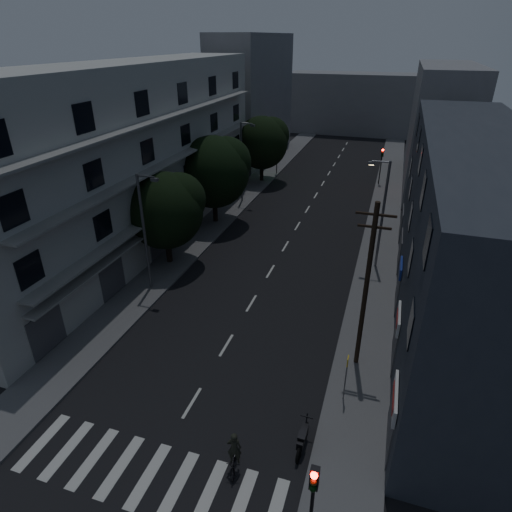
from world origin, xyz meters
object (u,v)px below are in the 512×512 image
Objects in this scene: utility_pole at (366,286)px; bus_stop_sign at (347,370)px; cyclist at (235,457)px; motorcycle at (302,439)px; traffic_signal_near at (313,494)px.

utility_pole is 3.56× the size of bus_stop_sign.
cyclist is at bearing -116.98° from utility_pole.
bus_stop_sign is 6.32m from cyclist.
bus_stop_sign reaches higher than cyclist.
motorcycle is (-1.61, -6.03, -4.36)m from utility_pole.
bus_stop_sign reaches higher than motorcycle.
bus_stop_sign is at bearing 40.07° from cyclist.
utility_pole is (0.54, 10.05, 1.77)m from traffic_signal_near.
motorcycle is at bearing 23.76° from cyclist.
motorcycle is at bearing -104.98° from utility_pole.
bus_stop_sign is 1.27× the size of cyclist.
traffic_signal_near is at bearing -93.09° from utility_pole.
traffic_signal_near is 2.06× the size of cyclist.
bus_stop_sign is at bearing 88.10° from traffic_signal_near.
utility_pole is 7.61m from motorcycle.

